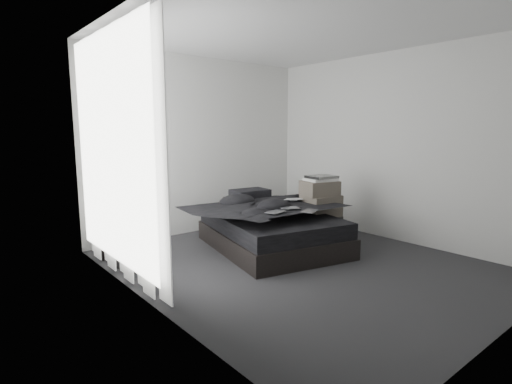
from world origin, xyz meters
TOP-DOWN VIEW (x-y plane):
  - floor at (0.00, 0.00)m, footprint 3.60×4.20m
  - ceiling at (0.00, 0.00)m, footprint 3.60×4.20m
  - wall_back at (0.00, 2.10)m, footprint 3.60×0.01m
  - wall_left at (-1.80, 0.00)m, footprint 0.01×4.20m
  - wall_right at (1.80, 0.00)m, footprint 0.01×4.20m
  - window_left at (-1.78, 0.90)m, footprint 0.02×2.00m
  - curtain_left at (-1.73, 0.90)m, footprint 0.06×2.12m
  - bed at (0.18, 0.69)m, footprint 1.76×2.09m
  - mattress at (0.18, 0.69)m, footprint 1.70×2.03m
  - duvet at (0.17, 0.65)m, footprint 1.67×1.83m
  - pillow_lower at (0.29, 1.40)m, footprint 0.62×0.49m
  - pillow_upper at (0.35, 1.36)m, footprint 0.55×0.41m
  - laptop at (0.52, 0.66)m, footprint 0.35×0.31m
  - comic_a at (-0.15, 0.26)m, footprint 0.25×0.19m
  - comic_b at (0.14, 0.33)m, footprint 0.27×0.23m
  - comic_c at (0.20, 0.05)m, footprint 0.27×0.23m
  - side_stand at (-1.52, 1.46)m, footprint 0.51×0.51m
  - papers at (-1.50, 1.45)m, footprint 0.37×0.32m
  - floor_books at (-1.59, 1.13)m, footprint 0.21×0.26m
  - box_lower at (0.88, 0.49)m, footprint 0.58×0.49m
  - box_mid at (0.88, 0.48)m, footprint 0.52×0.44m
  - box_upper at (0.86, 0.49)m, footprint 0.53×0.47m
  - art_book_white at (0.88, 0.49)m, footprint 0.44×0.38m
  - art_book_snake at (0.88, 0.48)m, footprint 0.40×0.33m

SIDE VIEW (x-z plane):
  - floor at x=0.00m, z-range -0.01..0.01m
  - floor_books at x=-1.59m, z-range 0.00..0.16m
  - bed at x=0.18m, z-range 0.00..0.25m
  - box_lower at x=0.88m, z-range 0.00..0.37m
  - mattress at x=0.18m, z-range 0.25..0.44m
  - side_stand at x=-1.52m, z-range 0.00..0.78m
  - pillow_lower at x=0.29m, z-range 0.44..0.57m
  - box_mid at x=0.88m, z-range 0.37..0.66m
  - duvet at x=0.17m, z-range 0.44..0.66m
  - pillow_upper at x=0.35m, z-range 0.57..0.69m
  - comic_a at x=-0.15m, z-range 0.66..0.67m
  - comic_b at x=0.14m, z-range 0.66..0.67m
  - laptop at x=0.52m, z-range 0.66..0.68m
  - comic_c at x=0.20m, z-range 0.67..0.68m
  - box_upper at x=0.86m, z-range 0.66..0.85m
  - papers at x=-1.50m, z-range 0.78..0.80m
  - art_book_white at x=0.88m, z-range 0.85..0.89m
  - art_book_snake at x=0.88m, z-range 0.89..0.93m
  - curtain_left at x=-1.73m, z-range 0.04..2.52m
  - wall_back at x=0.00m, z-range 0.00..2.60m
  - wall_left at x=-1.80m, z-range 0.00..2.60m
  - wall_right at x=1.80m, z-range 0.00..2.60m
  - window_left at x=-1.78m, z-range 0.20..2.50m
  - ceiling at x=0.00m, z-range 2.60..2.60m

